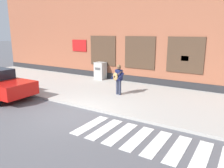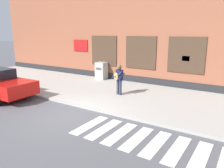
# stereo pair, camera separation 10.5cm
# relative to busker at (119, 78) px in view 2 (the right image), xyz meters

# --- Properties ---
(ground_plane) EXTENTS (160.00, 160.00, 0.00)m
(ground_plane) POSITION_rel_busker_xyz_m (-0.30, -3.52, -1.05)
(ground_plane) COLOR #56565B
(sidewalk) EXTENTS (28.00, 5.87, 0.12)m
(sidewalk) POSITION_rel_busker_xyz_m (-0.30, 0.38, -0.99)
(sidewalk) COLOR #ADAAA3
(sidewalk) RESTS_ON ground
(building_backdrop) EXTENTS (28.00, 4.06, 7.37)m
(building_backdrop) POSITION_rel_busker_xyz_m (-0.30, 5.31, 2.63)
(building_backdrop) COLOR #99563D
(building_backdrop) RESTS_ON ground
(crosswalk) EXTENTS (5.78, 1.90, 0.01)m
(crosswalk) POSITION_rel_busker_xyz_m (3.74, -3.86, -1.05)
(crosswalk) COLOR silver
(crosswalk) RESTS_ON ground
(busker) EXTENTS (0.72, 0.65, 1.66)m
(busker) POSITION_rel_busker_xyz_m (0.00, 0.00, 0.00)
(busker) COLOR #33384C
(busker) RESTS_ON sidewalk
(utility_box) EXTENTS (0.73, 0.69, 1.24)m
(utility_box) POSITION_rel_busker_xyz_m (-3.20, 2.86, -0.32)
(utility_box) COLOR #ADADA8
(utility_box) RESTS_ON sidewalk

